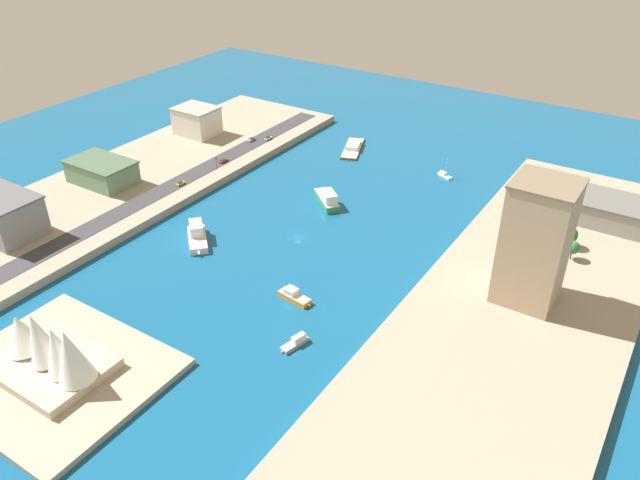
% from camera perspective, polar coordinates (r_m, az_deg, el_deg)
% --- Properties ---
extents(ground_plane, '(440.00, 440.00, 0.00)m').
position_cam_1_polar(ground_plane, '(251.38, -2.05, 0.32)').
color(ground_plane, '#145684').
extents(quay_west, '(70.00, 240.00, 3.46)m').
position_cam_1_polar(quay_west, '(219.93, 18.16, -6.00)').
color(quay_west, '#9E937F').
rests_on(quay_west, ground_plane).
extents(quay_east, '(70.00, 240.00, 3.46)m').
position_cam_1_polar(quay_east, '(306.55, -16.39, 5.39)').
color(quay_east, '#9E937F').
rests_on(quay_east, ground_plane).
extents(peninsula_point, '(61.15, 52.51, 2.00)m').
position_cam_1_polar(peninsula_point, '(201.84, -23.09, -11.30)').
color(peninsula_point, '#A89E89').
rests_on(peninsula_point, ground_plane).
extents(road_strip, '(10.41, 228.00, 0.15)m').
position_cam_1_polar(road_strip, '(291.46, -13.66, 4.81)').
color(road_strip, '#38383D').
rests_on(road_strip, quay_east).
extents(yacht_sleek_gray, '(5.25, 10.97, 3.10)m').
position_cam_1_polar(yacht_sleek_gray, '(196.77, -2.26, -9.40)').
color(yacht_sleek_gray, '#999EA3').
rests_on(yacht_sleek_gray, ground_plane).
extents(ferry_green_doubledeck, '(19.86, 17.94, 6.90)m').
position_cam_1_polar(ferry_green_doubledeck, '(274.69, 0.67, 3.84)').
color(ferry_green_doubledeck, '#2D8C4C').
rests_on(ferry_green_doubledeck, ground_plane).
extents(sailboat_small_white, '(8.64, 5.79, 9.79)m').
position_cam_1_polar(sailboat_small_white, '(306.51, 11.41, 5.89)').
color(sailboat_small_white, white).
rests_on(sailboat_small_white, ground_plane).
extents(barge_flat_brown, '(18.03, 29.47, 3.17)m').
position_cam_1_polar(barge_flat_brown, '(331.80, 3.05, 8.56)').
color(barge_flat_brown, brown).
rests_on(barge_flat_brown, ground_plane).
extents(ferry_white_commuter, '(18.52, 18.27, 7.16)m').
position_cam_1_polar(ferry_white_commuter, '(251.39, -11.26, 0.38)').
color(ferry_white_commuter, silver).
rests_on(ferry_white_commuter, ground_plane).
extents(water_taxi_orange, '(14.06, 5.88, 4.10)m').
position_cam_1_polar(water_taxi_orange, '(215.15, -2.39, -5.20)').
color(water_taxi_orange, orange).
rests_on(water_taxi_orange, ground_plane).
extents(terminal_long_green, '(30.76, 19.60, 10.52)m').
position_cam_1_polar(terminal_long_green, '(302.69, -19.46, 5.98)').
color(terminal_long_green, slate).
rests_on(terminal_long_green, quay_east).
extents(apartment_midrise_tan, '(20.32, 19.75, 43.36)m').
position_cam_1_polar(apartment_midrise_tan, '(211.00, 19.24, -0.22)').
color(apartment_midrise_tan, tan).
rests_on(apartment_midrise_tan, quay_west).
extents(hotel_broad_white, '(22.03, 18.13, 14.73)m').
position_cam_1_polar(hotel_broad_white, '(346.75, -11.29, 10.74)').
color(hotel_broad_white, silver).
rests_on(hotel_broad_white, quay_east).
extents(warehouse_low_gray, '(30.72, 21.15, 16.35)m').
position_cam_1_polar(warehouse_low_gray, '(273.34, -27.25, 2.09)').
color(warehouse_low_gray, gray).
rests_on(warehouse_low_gray, quay_east).
extents(carpark_squat_concrete, '(38.08, 22.32, 10.09)m').
position_cam_1_polar(carpark_squat_concrete, '(278.61, 25.50, 2.35)').
color(carpark_squat_concrete, gray).
rests_on(carpark_squat_concrete, quay_west).
extents(taxi_yellow_cab, '(1.91, 4.31, 1.51)m').
position_cam_1_polar(taxi_yellow_cab, '(291.63, -12.74, 5.13)').
color(taxi_yellow_cab, black).
rests_on(taxi_yellow_cab, road_strip).
extents(sedan_silver, '(2.04, 4.71, 1.46)m').
position_cam_1_polar(sedan_silver, '(334.76, -6.34, 9.20)').
color(sedan_silver, black).
rests_on(sedan_silver, road_strip).
extents(pickup_red, '(2.16, 5.20, 1.48)m').
position_cam_1_polar(pickup_red, '(311.15, -8.89, 7.25)').
color(pickup_red, black).
rests_on(pickup_red, road_strip).
extents(van_white, '(1.79, 4.85, 1.61)m').
position_cam_1_polar(van_white, '(335.63, -4.82, 9.35)').
color(van_white, black).
rests_on(van_white, road_strip).
extents(traffic_light_waterfront, '(0.36, 0.36, 6.50)m').
position_cam_1_polar(traffic_light_waterfront, '(302.00, -9.54, 7.14)').
color(traffic_light_waterfront, black).
rests_on(traffic_light_waterfront, quay_east).
extents(opera_landmark, '(36.04, 25.64, 19.90)m').
position_cam_1_polar(opera_landmark, '(196.21, -23.62, -9.35)').
color(opera_landmark, '#BCAD93').
rests_on(opera_landmark, peninsula_point).
extents(park_tree_cluster, '(19.70, 21.23, 9.44)m').
position_cam_1_polar(park_tree_cluster, '(256.08, 21.20, 0.95)').
color(park_tree_cluster, brown).
rests_on(park_tree_cluster, quay_west).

